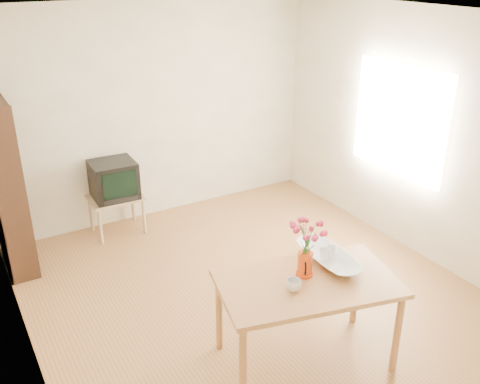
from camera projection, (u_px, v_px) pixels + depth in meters
room at (260, 172)px, 4.64m from camera, size 4.50×4.50×4.50m
table at (307, 290)px, 4.11m from camera, size 1.51×1.07×0.75m
tv_stand at (116, 202)px, 6.23m from camera, size 0.60×0.45×0.46m
bookshelf at (8, 194)px, 5.34m from camera, size 0.28×0.70×1.80m
pitcher at (305, 265)px, 4.11m from camera, size 0.14×0.19×0.20m
flowers at (307, 236)px, 4.01m from camera, size 0.22×0.22×0.32m
mug at (293, 285)px, 3.94m from camera, size 0.13×0.13×0.09m
bowl at (329, 238)px, 4.26m from camera, size 0.48×0.48×0.42m
teacup_a at (325, 244)px, 4.25m from camera, size 0.11×0.11×0.07m
teacup_b at (332, 240)px, 4.31m from camera, size 0.09×0.09×0.07m
television at (113, 179)px, 6.12m from camera, size 0.51×0.47×0.43m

